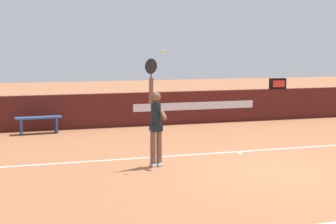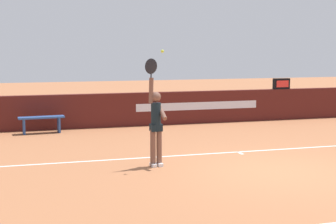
{
  "view_description": "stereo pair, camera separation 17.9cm",
  "coord_description": "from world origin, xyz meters",
  "px_view_note": "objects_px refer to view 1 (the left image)",
  "views": [
    {
      "loc": [
        -5.5,
        -9.7,
        2.65
      ],
      "look_at": [
        -2.15,
        1.05,
        1.22
      ],
      "focal_mm": 55.37,
      "sensor_mm": 36.0,
      "label": 1
    },
    {
      "loc": [
        -5.33,
        -9.76,
        2.65
      ],
      "look_at": [
        -2.15,
        1.05,
        1.22
      ],
      "focal_mm": 55.37,
      "sensor_mm": 36.0,
      "label": 2
    }
  ],
  "objects_px": {
    "speed_display": "(278,84)",
    "tennis_player": "(156,122)",
    "tennis_ball": "(163,51)",
    "courtside_bench_near": "(39,121)"
  },
  "relations": [
    {
      "from": "speed_display",
      "to": "tennis_player",
      "type": "xyz_separation_m",
      "value": [
        -6.32,
        -5.92,
        -0.32
      ]
    },
    {
      "from": "speed_display",
      "to": "tennis_player",
      "type": "distance_m",
      "value": 8.67
    },
    {
      "from": "speed_display",
      "to": "tennis_ball",
      "type": "bearing_deg",
      "value": -135.32
    },
    {
      "from": "speed_display",
      "to": "tennis_player",
      "type": "bearing_deg",
      "value": -136.84
    },
    {
      "from": "speed_display",
      "to": "courtside_bench_near",
      "type": "relative_size",
      "value": 0.44
    },
    {
      "from": "tennis_player",
      "to": "courtside_bench_near",
      "type": "height_order",
      "value": "tennis_player"
    },
    {
      "from": "speed_display",
      "to": "tennis_player",
      "type": "height_order",
      "value": "tennis_player"
    },
    {
      "from": "speed_display",
      "to": "courtside_bench_near",
      "type": "height_order",
      "value": "speed_display"
    },
    {
      "from": "tennis_player",
      "to": "courtside_bench_near",
      "type": "distance_m",
      "value": 5.75
    },
    {
      "from": "speed_display",
      "to": "tennis_ball",
      "type": "xyz_separation_m",
      "value": [
        -6.23,
        -6.16,
        1.24
      ]
    }
  ]
}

